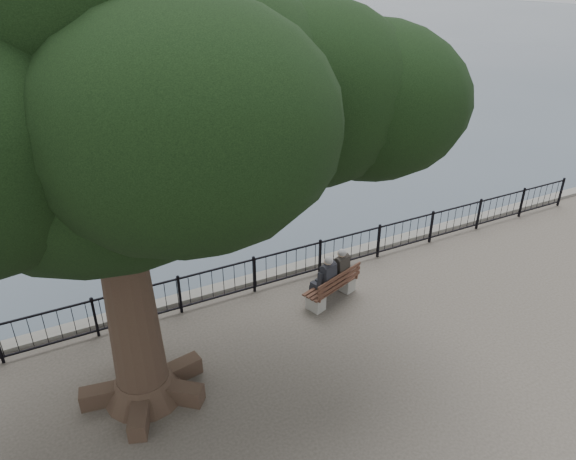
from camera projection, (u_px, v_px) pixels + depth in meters
harbor at (280, 288)px, 14.69m from camera, size 260.00×260.00×1.20m
railing at (288, 264)px, 13.81m from camera, size 22.06×0.06×1.00m
bench at (332, 290)px, 13.18m from camera, size 1.74×1.01×0.88m
person_left at (324, 281)px, 12.92m from camera, size 0.55×0.76×1.40m
person_right at (337, 273)px, 13.26m from camera, size 0.55×0.76×1.40m
tree at (150, 96)px, 8.13m from camera, size 10.94×7.64×8.93m
lion_monument at (90, 40)px, 51.82m from camera, size 5.76×5.76×8.55m
sailboat_b at (44, 138)px, 28.17m from camera, size 2.53×4.85×9.66m
sailboat_c at (197, 122)px, 30.91m from camera, size 2.10×5.71×11.71m
sailboat_d at (260, 95)px, 37.74m from camera, size 2.04×4.96×8.00m
sailboat_f at (142, 95)px, 37.44m from camera, size 3.28×5.40×10.70m
sailboat_g at (161, 81)px, 42.09m from camera, size 1.98×5.31×10.59m
sailboat_h at (47, 75)px, 44.08m from camera, size 3.04×5.88×13.18m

